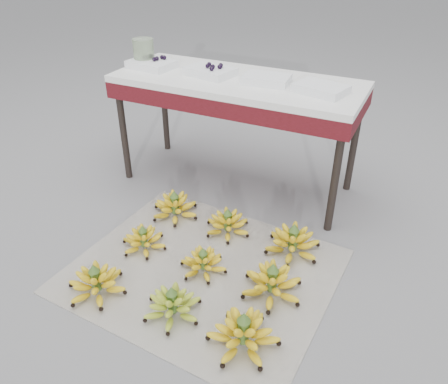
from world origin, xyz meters
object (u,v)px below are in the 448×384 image
at_px(bunch_mid_left, 144,240).
at_px(tray_far_left, 152,64).
at_px(bunch_mid_right, 272,283).
at_px(glass_jar, 144,52).
at_px(bunch_front_left, 96,283).
at_px(bunch_mid_center, 203,263).
at_px(tray_left, 210,71).
at_px(bunch_back_left, 175,207).
at_px(bunch_back_right, 293,242).
at_px(bunch_back_center, 228,224).
at_px(vendor_table, 237,92).
at_px(bunch_front_right, 243,334).
at_px(newspaper_mat, 203,271).
at_px(tray_far_right, 321,89).
at_px(bunch_front_center, 173,305).
at_px(tray_right, 266,79).

distance_m(bunch_mid_left, tray_far_left, 1.15).
distance_m(bunch_mid_right, glass_jar, 1.67).
bearing_deg(bunch_front_left, bunch_mid_center, 51.51).
bearing_deg(tray_far_left, tray_left, 2.96).
height_order(bunch_back_left, bunch_back_right, bunch_back_right).
bearing_deg(bunch_back_right, bunch_back_center, -156.88).
bearing_deg(vendor_table, glass_jar, -179.39).
xyz_separation_m(bunch_back_right, tray_far_left, (-1.15, 0.51, 0.67)).
distance_m(bunch_mid_left, vendor_table, 1.04).
distance_m(bunch_front_right, bunch_back_center, 0.78).
distance_m(newspaper_mat, bunch_mid_left, 0.37).
bearing_deg(tray_far_right, bunch_mid_right, -84.93).
bearing_deg(bunch_front_center, newspaper_mat, 116.67).
relative_size(bunch_front_center, tray_left, 1.10).
relative_size(bunch_back_left, bunch_back_center, 0.97).
bearing_deg(newspaper_mat, tray_far_left, 133.34).
height_order(bunch_front_right, bunch_mid_left, bunch_front_right).
xyz_separation_m(bunch_front_right, bunch_back_center, (-0.39, 0.67, -0.01)).
xyz_separation_m(newspaper_mat, bunch_back_right, (0.36, 0.34, 0.06)).
relative_size(bunch_back_center, tray_far_right, 1.01).
bearing_deg(bunch_front_left, tray_right, 83.03).
distance_m(vendor_table, tray_left, 0.20).
distance_m(bunch_mid_right, bunch_back_left, 0.82).
bearing_deg(bunch_back_center, bunch_mid_left, -123.18).
xyz_separation_m(bunch_front_left, tray_right, (0.34, 1.22, 0.67)).
relative_size(bunch_front_center, bunch_front_right, 0.92).
relative_size(vendor_table, tray_far_left, 4.95).
xyz_separation_m(bunch_front_center, bunch_mid_right, (0.35, 0.31, 0.01)).
bearing_deg(vendor_table, bunch_mid_center, -75.77).
xyz_separation_m(bunch_mid_center, bunch_back_left, (-0.38, 0.36, 0.01)).
distance_m(bunch_front_center, bunch_back_center, 0.66).
xyz_separation_m(bunch_front_center, tray_far_left, (-0.81, 1.15, 0.68)).
height_order(tray_right, tray_far_right, same).
bearing_deg(newspaper_mat, bunch_front_center, -87.29).
bearing_deg(tray_left, bunch_back_right, -35.23).
xyz_separation_m(bunch_front_center, bunch_back_center, (-0.04, 0.66, -0.00)).
xyz_separation_m(newspaper_mat, tray_far_right, (0.29, 0.84, 0.73)).
bearing_deg(glass_jar, bunch_back_right, -23.46).
distance_m(tray_left, glass_jar, 0.48).
bearing_deg(tray_far_right, tray_far_left, -179.98).
bearing_deg(tray_far_right, bunch_front_right, -86.45).
xyz_separation_m(bunch_back_center, tray_far_right, (0.32, 0.50, 0.68)).
height_order(bunch_mid_right, tray_right, tray_right).
bearing_deg(tray_left, newspaper_mat, -65.66).
distance_m(bunch_front_right, tray_far_left, 1.78).
distance_m(bunch_back_right, tray_right, 0.94).
height_order(bunch_front_center, bunch_back_center, bunch_front_center).
height_order(tray_far_left, tray_right, tray_far_left).
xyz_separation_m(bunch_mid_center, bunch_back_right, (0.36, 0.33, 0.01)).
bearing_deg(bunch_mid_left, bunch_back_right, 19.66).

